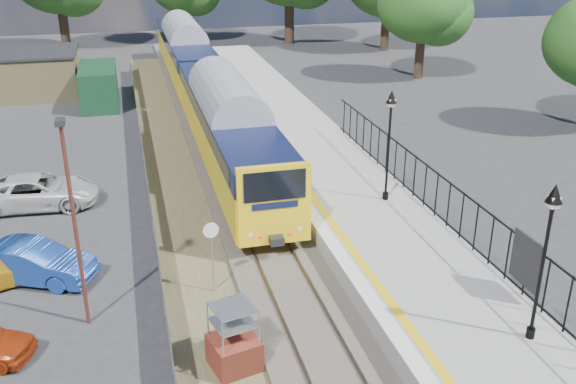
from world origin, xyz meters
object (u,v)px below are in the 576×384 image
object	(u,v)px
train	(201,78)
speed_sign	(212,246)
carpark_lamp	(73,213)
victorian_lamp_north	(390,120)
car_blue	(32,262)
brick_plinth	(234,339)
car_yellow	(17,263)
victorian_lamp_south	(549,227)
car_white	(37,192)

from	to	relation	value
train	speed_sign	size ratio (longest dim) A/B	15.50
speed_sign	carpark_lamp	bearing A→B (deg)	-176.88
victorian_lamp_north	car_blue	bearing A→B (deg)	-172.94
brick_plinth	carpark_lamp	world-z (taller)	carpark_lamp
train	carpark_lamp	size ratio (longest dim) A/B	6.20
car_blue	car_yellow	xyz separation A→B (m)	(-0.56, 0.27, -0.10)
victorian_lamp_south	car_white	bearing A→B (deg)	134.05
victorian_lamp_south	car_blue	distance (m)	16.61
victorian_lamp_south	car_blue	world-z (taller)	victorian_lamp_south
victorian_lamp_north	car_white	world-z (taller)	victorian_lamp_north
victorian_lamp_south	car_yellow	bearing A→B (deg)	149.39
victorian_lamp_south	carpark_lamp	distance (m)	13.11
train	car_yellow	size ratio (longest dim) A/B	9.80
victorian_lamp_south	brick_plinth	bearing A→B (deg)	166.79
victorian_lamp_north	train	xyz separation A→B (m)	(-5.30, 17.98, -1.96)
carpark_lamp	car_white	distance (m)	10.48
victorian_lamp_south	carpark_lamp	bearing A→B (deg)	156.78
car_blue	victorian_lamp_north	bearing A→B (deg)	-58.14
victorian_lamp_north	car_blue	xyz separation A→B (m)	(-13.73, -1.70, -3.59)
car_blue	speed_sign	bearing A→B (deg)	-87.08
victorian_lamp_south	car_yellow	xyz separation A→B (m)	(-14.49, 8.57, -3.69)
brick_plinth	victorian_lamp_south	bearing A→B (deg)	-13.21
train	victorian_lamp_south	bearing A→B (deg)	-78.88
car_yellow	car_blue	bearing A→B (deg)	-135.27
carpark_lamp	victorian_lamp_south	bearing A→B (deg)	-23.22
speed_sign	car_yellow	xyz separation A→B (m)	(-6.49, 2.65, -1.17)
victorian_lamp_north	car_white	xyz separation A→B (m)	(-14.21, 4.90, -3.58)
train	car_blue	distance (m)	21.47
victorian_lamp_north	train	world-z (taller)	victorian_lamp_north
car_white	speed_sign	bearing A→B (deg)	-140.16
speed_sign	car_blue	xyz separation A→B (m)	(-5.93, 2.38, -1.07)
car_white	car_yellow	bearing A→B (deg)	-176.37
car_blue	car_yellow	world-z (taller)	car_blue
carpark_lamp	car_white	xyz separation A→B (m)	(-2.37, 9.74, -3.06)
victorian_lamp_north	carpark_lamp	bearing A→B (deg)	-157.79
carpark_lamp	car_yellow	size ratio (longest dim) A/B	1.58
car_blue	train	bearing A→B (deg)	1.60
car_yellow	car_white	world-z (taller)	car_white
carpark_lamp	car_yellow	distance (m)	5.26
speed_sign	carpark_lamp	distance (m)	4.57
speed_sign	car_blue	bearing A→B (deg)	150.70
train	car_yellow	xyz separation A→B (m)	(-8.99, -19.41, -1.74)
victorian_lamp_north	speed_sign	size ratio (longest dim) A/B	1.75
car_white	train	bearing A→B (deg)	-29.97
victorian_lamp_south	car_yellow	size ratio (longest dim) A/B	1.10
brick_plinth	car_white	distance (m)	14.52
speed_sign	car_yellow	distance (m)	7.11
victorian_lamp_south	brick_plinth	xyz separation A→B (m)	(-8.00, 1.88, -3.32)
speed_sign	brick_plinth	bearing A→B (deg)	-97.43
brick_plinth	car_blue	xyz separation A→B (m)	(-5.93, 6.42, -0.27)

